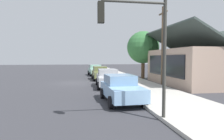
{
  "coord_description": "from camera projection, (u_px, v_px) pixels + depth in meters",
  "views": [
    {
      "loc": [
        21.33,
        0.1,
        2.62
      ],
      "look_at": [
        -1.25,
        3.97,
        1.24
      ],
      "focal_mm": 32.4,
      "sensor_mm": 36.0,
      "label": 1
    }
  ],
  "objects": [
    {
      "name": "ground_plane",
      "position": [
        77.0,
        83.0,
        21.13
      ],
      "size": [
        120.0,
        120.0,
        0.0
      ],
      "primitive_type": "plane",
      "color": "#38383D"
    },
    {
      "name": "car_silver",
      "position": [
        108.0,
        78.0,
        18.24
      ],
      "size": [
        4.93,
        2.28,
        1.59
      ],
      "rotation": [
        0.0,
        0.0,
        -0.05
      ],
      "color": "silver",
      "rests_on": "ground"
    },
    {
      "name": "fire_hydrant_red",
      "position": [
        134.0,
        87.0,
        14.83
      ],
      "size": [
        0.22,
        0.22,
        0.71
      ],
      "color": "red",
      "rests_on": "sidewalk_curb"
    },
    {
      "name": "car_skyblue",
      "position": [
        121.0,
        88.0,
        11.97
      ],
      "size": [
        4.41,
        2.18,
        1.59
      ],
      "rotation": [
        0.0,
        0.0,
        0.04
      ],
      "color": "#8CB7E0",
      "rests_on": "ground"
    },
    {
      "name": "traffic_light_main",
      "position": [
        140.0,
        36.0,
        8.0
      ],
      "size": [
        0.37,
        2.79,
        5.2
      ],
      "color": "#383833",
      "rests_on": "ground"
    },
    {
      "name": "car_olive",
      "position": [
        100.0,
        73.0,
        24.31
      ],
      "size": [
        4.31,
        1.96,
        1.59
      ],
      "rotation": [
        0.0,
        0.0,
        -0.0
      ],
      "color": "olive",
      "rests_on": "ground"
    },
    {
      "name": "utility_pole_wooden",
      "position": [
        163.0,
        44.0,
        19.4
      ],
      "size": [
        1.8,
        0.24,
        7.5
      ],
      "color": "brown",
      "rests_on": "ground"
    },
    {
      "name": "sidewalk_curb",
      "position": [
        129.0,
        81.0,
        22.07
      ],
      "size": [
        60.0,
        4.2,
        0.16
      ],
      "primitive_type": "cube",
      "color": "beige",
      "rests_on": "ground"
    },
    {
      "name": "car_seafoam",
      "position": [
        95.0,
        70.0,
        30.25
      ],
      "size": [
        4.4,
        2.16,
        1.59
      ],
      "rotation": [
        0.0,
        0.0,
        0.04
      ],
      "color": "#9ED1BC",
      "rests_on": "ground"
    },
    {
      "name": "storefront_building",
      "position": [
        200.0,
        65.0,
        19.91
      ],
      "size": [
        10.01,
        7.66,
        5.55
      ],
      "color": "tan",
      "rests_on": "ground"
    },
    {
      "name": "shade_tree",
      "position": [
        143.0,
        47.0,
        25.54
      ],
      "size": [
        4.06,
        4.06,
        5.99
      ],
      "color": "brown",
      "rests_on": "ground"
    }
  ]
}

